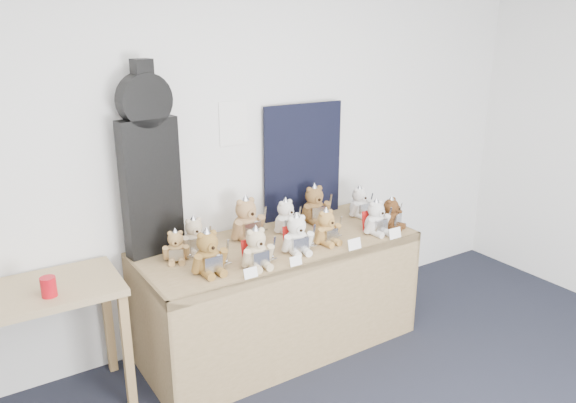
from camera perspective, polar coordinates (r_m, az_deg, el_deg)
room_shell at (r=3.84m, az=-5.56°, el=7.91°), size 6.00×6.00×6.00m
display_table at (r=3.76m, az=-0.37°, el=-6.90°), size 1.88×0.79×0.78m
side_table at (r=3.46m, az=-24.42°, el=-10.13°), size 0.96×0.55×0.79m
guitar_case at (r=3.52m, az=-13.92°, el=3.85°), size 0.38×0.16×1.20m
navy_board at (r=4.13m, az=1.53°, el=4.10°), size 0.64×0.06×0.85m
red_cup at (r=3.28m, az=-23.15°, el=-7.97°), size 0.08×0.08×0.11m
teddy_front_far_left at (r=3.31m, az=-8.09°, el=-5.31°), size 0.24×0.20×0.30m
teddy_front_left at (r=3.37m, az=-3.22°, el=-4.89°), size 0.23×0.19×0.28m
teddy_front_centre at (r=3.56m, az=0.91°, el=-3.50°), size 0.23×0.21×0.28m
teddy_front_right at (r=3.71m, az=3.92°, el=-2.73°), size 0.22×0.18×0.26m
teddy_front_far_right at (r=3.92m, az=8.94°, el=-1.73°), size 0.22×0.19×0.27m
teddy_front_end at (r=4.04m, az=10.46°, el=-1.31°), size 0.21×0.20×0.25m
teddy_back_left at (r=3.62m, az=-9.47°, el=-3.53°), size 0.21×0.17×0.26m
teddy_back_centre_left at (r=3.77m, az=-4.22°, el=-1.97°), size 0.27×0.23×0.33m
teddy_back_centre_right at (r=3.90m, az=-0.18°, el=-1.66°), size 0.22×0.19×0.27m
teddy_back_right at (r=4.10m, az=2.72°, el=-0.41°), size 0.25×0.21×0.31m
teddy_back_end at (r=4.25m, az=7.30°, el=-0.15°), size 0.22×0.18×0.26m
teddy_back_far_left at (r=3.51m, az=-11.31°, el=-4.59°), size 0.18×0.18×0.23m
entry_card_a at (r=3.25m, az=-3.81°, el=-7.25°), size 0.09×0.02×0.06m
entry_card_b at (r=3.40m, az=0.80°, el=-6.06°), size 0.08×0.02×0.06m
entry_card_c at (r=3.65m, az=6.77°, el=-4.32°), size 0.10×0.02×0.07m
entry_card_d at (r=3.87m, az=10.82°, el=-3.19°), size 0.10×0.02×0.07m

